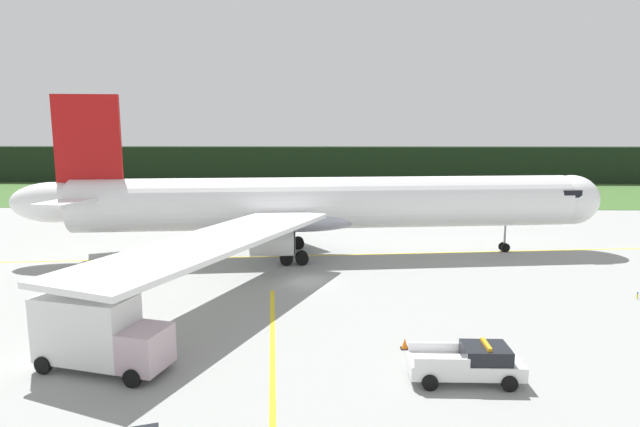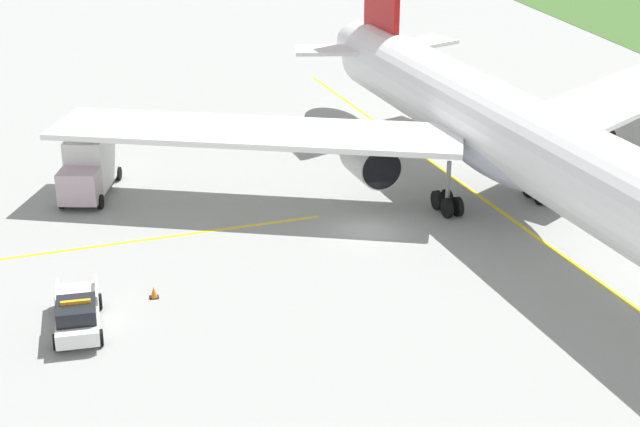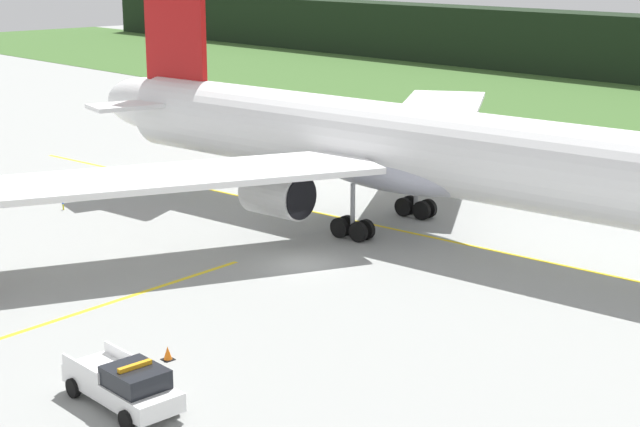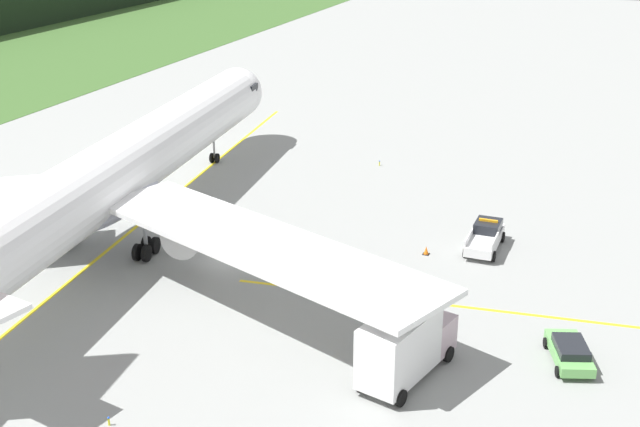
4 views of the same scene
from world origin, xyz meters
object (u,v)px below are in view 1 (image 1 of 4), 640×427
airliner (317,204)px  ops_pickup_truck (469,363)px  apron_cone (405,344)px  catering_truck (98,332)px

airliner → ops_pickup_truck: (8.18, -25.35, -4.13)m
ops_pickup_truck → apron_cone: bearing=125.4°
ops_pickup_truck → catering_truck: bearing=177.7°
catering_truck → apron_cone: (15.83, 2.92, -1.68)m
ops_pickup_truck → apron_cone: ops_pickup_truck is taller
apron_cone → catering_truck: bearing=-169.5°
apron_cone → ops_pickup_truck: bearing=-54.6°
ops_pickup_truck → airliner: bearing=107.9°
ops_pickup_truck → apron_cone: (-2.60, 3.66, -0.62)m
catering_truck → airliner: bearing=67.4°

